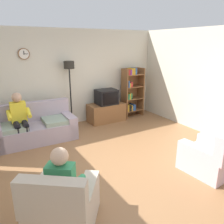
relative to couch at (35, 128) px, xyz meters
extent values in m
plane|color=#8C603D|center=(1.19, -1.88, -0.31)|extent=(12.00, 12.00, 0.00)
cube|color=beige|center=(1.19, 0.78, 1.04)|extent=(6.20, 0.12, 2.70)
cylinder|color=brown|center=(0.06, 0.70, 1.74)|extent=(0.28, 0.03, 0.28)
cylinder|color=white|center=(0.06, 0.69, 1.74)|extent=(0.24, 0.01, 0.24)
cube|color=black|center=(0.06, 0.68, 1.77)|extent=(0.02, 0.01, 0.09)
cube|color=black|center=(0.10, 0.68, 1.74)|extent=(0.11, 0.01, 0.01)
cube|color=beige|center=(4.05, -1.88, 1.04)|extent=(0.12, 5.80, 2.70)
cube|color=#A899A8|center=(0.00, -0.05, -0.10)|extent=(1.92, 0.89, 0.42)
cube|color=#A899A8|center=(0.01, 0.31, 0.35)|extent=(1.90, 0.25, 0.48)
cube|color=#A899A8|center=(0.84, -0.07, -0.03)|extent=(0.24, 0.85, 0.56)
cube|color=gray|center=(0.50, -0.12, 0.16)|extent=(0.62, 0.69, 0.10)
cube|color=gray|center=(-0.50, -0.09, 0.16)|extent=(0.62, 0.69, 0.10)
cube|color=brown|center=(2.21, 0.37, -0.04)|extent=(1.10, 0.56, 0.55)
cube|color=black|center=(2.21, 0.63, -0.01)|extent=(1.10, 0.04, 0.03)
cube|color=black|center=(2.21, 0.35, 0.45)|extent=(0.60, 0.48, 0.44)
cube|color=black|center=(2.21, 0.11, 0.45)|extent=(0.50, 0.01, 0.36)
cube|color=brown|center=(2.90, 0.42, 0.46)|extent=(0.04, 0.36, 1.55)
cube|color=brown|center=(3.54, 0.42, 0.46)|extent=(0.04, 0.36, 1.55)
cube|color=brown|center=(3.22, 0.59, 0.46)|extent=(0.64, 0.02, 1.55)
cube|color=brown|center=(3.22, 0.42, -0.12)|extent=(0.60, 0.34, 0.02)
cube|color=gold|center=(2.97, 0.40, 0.00)|extent=(0.04, 0.28, 0.22)
cube|color=black|center=(3.02, 0.40, -0.01)|extent=(0.05, 0.28, 0.20)
cube|color=black|center=(3.07, 0.40, -0.03)|extent=(0.04, 0.28, 0.15)
cube|color=gold|center=(3.11, 0.40, -0.02)|extent=(0.03, 0.28, 0.18)
cube|color=#2D59A5|center=(3.16, 0.40, -0.03)|extent=(0.04, 0.28, 0.16)
cube|color=#2D59A5|center=(3.22, 0.40, -0.01)|extent=(0.06, 0.28, 0.19)
cube|color=brown|center=(3.22, 0.42, 0.27)|extent=(0.60, 0.34, 0.02)
cube|color=#267F4C|center=(2.97, 0.40, 0.37)|extent=(0.05, 0.28, 0.18)
cube|color=gold|center=(3.03, 0.40, 0.38)|extent=(0.04, 0.28, 0.20)
cube|color=#267F4C|center=(3.08, 0.40, 0.38)|extent=(0.04, 0.28, 0.19)
cube|color=brown|center=(3.22, 0.42, 0.66)|extent=(0.60, 0.34, 0.02)
cube|color=#2D59A5|center=(2.97, 0.40, 0.77)|extent=(0.04, 0.28, 0.21)
cube|color=gold|center=(3.01, 0.40, 0.74)|extent=(0.04, 0.28, 0.14)
cube|color=red|center=(3.07, 0.40, 0.75)|extent=(0.06, 0.28, 0.17)
cube|color=brown|center=(3.22, 0.42, 1.04)|extent=(0.60, 0.34, 0.02)
cube|color=red|center=(2.97, 0.40, 1.14)|extent=(0.05, 0.28, 0.17)
cube|color=#72338C|center=(3.04, 0.40, 1.13)|extent=(0.05, 0.28, 0.16)
cube|color=gold|center=(3.10, 0.40, 1.15)|extent=(0.06, 0.28, 0.18)
cube|color=gold|center=(3.16, 0.40, 1.15)|extent=(0.05, 0.28, 0.20)
cube|color=#2D59A5|center=(3.22, 0.40, 1.15)|extent=(0.05, 0.28, 0.20)
cylinder|color=black|center=(1.13, 0.47, -0.30)|extent=(0.28, 0.28, 0.03)
cylinder|color=black|center=(1.13, 0.47, 0.54)|extent=(0.04, 0.04, 1.70)
cylinder|color=black|center=(1.13, 0.47, 1.44)|extent=(0.28, 0.28, 0.20)
cube|color=#BCAD99|center=(-0.27, -2.95, -0.11)|extent=(1.14, 1.15, 0.40)
cube|color=#BCAD99|center=(-0.49, -3.25, 0.34)|extent=(0.75, 0.62, 0.50)
cube|color=#BCAD99|center=(-0.50, -2.75, -0.03)|extent=(0.64, 0.76, 0.56)
cube|color=#BCAD99|center=(-0.01, -3.11, -0.03)|extent=(0.64, 0.76, 0.56)
cube|color=beige|center=(2.48, -3.07, -0.11)|extent=(0.86, 0.90, 0.40)
cube|color=beige|center=(2.18, -3.07, -0.03)|extent=(0.26, 0.81, 0.56)
cube|color=beige|center=(2.77, -3.03, -0.03)|extent=(0.26, 0.81, 0.56)
cube|color=yellow|center=(-0.33, 0.00, 0.47)|extent=(0.34, 0.21, 0.48)
sphere|color=tan|center=(-0.33, -0.01, 0.82)|extent=(0.22, 0.22, 0.22)
cylinder|color=black|center=(-0.24, -0.20, 0.23)|extent=(0.14, 0.38, 0.13)
cylinder|color=black|center=(-0.42, -0.19, 0.23)|extent=(0.14, 0.38, 0.13)
cylinder|color=black|center=(-0.24, -0.39, -0.05)|extent=(0.11, 0.11, 0.52)
cylinder|color=black|center=(-0.42, -0.38, -0.05)|extent=(0.11, 0.11, 0.52)
cylinder|color=yellow|center=(-0.12, -0.11, 0.45)|extent=(0.10, 0.33, 0.20)
cylinder|color=yellow|center=(-0.54, -0.10, 0.45)|extent=(0.10, 0.33, 0.20)
cube|color=#338C59|center=(-0.30, -2.99, 0.35)|extent=(0.39, 0.36, 0.48)
sphere|color=#D8AD8C|center=(-0.29, -2.98, 0.70)|extent=(0.22, 0.22, 0.22)
cylinder|color=black|center=(-0.26, -2.78, 0.11)|extent=(0.33, 0.38, 0.13)
cylinder|color=black|center=(-0.11, -2.89, 0.11)|extent=(0.33, 0.38, 0.13)
cylinder|color=black|center=(-0.14, -2.63, -0.11)|extent=(0.15, 0.15, 0.40)
cylinder|color=black|center=(0.00, -2.74, -0.11)|extent=(0.15, 0.15, 0.40)
cylinder|color=#338C59|center=(-0.41, -2.78, 0.33)|extent=(0.27, 0.32, 0.20)
cylinder|color=#338C59|center=(-0.07, -3.04, 0.33)|extent=(0.27, 0.32, 0.20)
camera|label=1|loc=(-0.97, -5.38, 1.99)|focal=36.03mm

